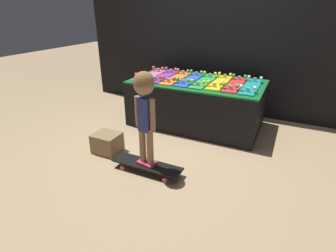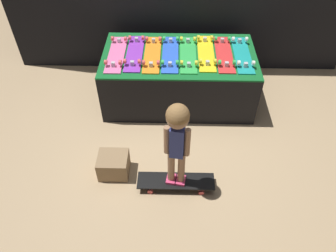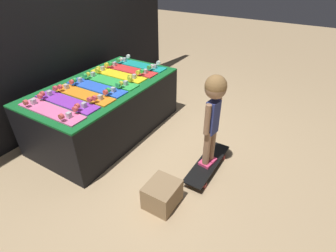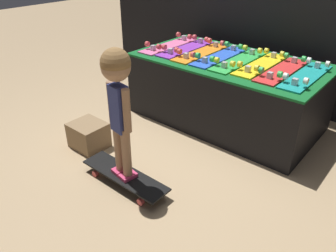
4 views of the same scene
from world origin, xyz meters
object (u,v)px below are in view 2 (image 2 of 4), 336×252
skateboard_blue_on_rack (170,53)px  skateboard_teal_on_rack (242,54)px  skateboard_yellow_on_rack (206,52)px  child (177,132)px  skateboard_green_on_rack (188,54)px  skateboard_purple_on_rack (135,53)px  skateboard_orange_on_rack (152,54)px  skateboard_pink_on_rack (117,54)px  skateboard_red_on_rack (224,53)px  skateboard_on_floor (176,181)px  storage_box (114,165)px

skateboard_blue_on_rack → skateboard_teal_on_rack: bearing=0.5°
skateboard_blue_on_rack → skateboard_teal_on_rack: 0.83m
skateboard_yellow_on_rack → child: 1.45m
skateboard_green_on_rack → skateboard_teal_on_rack: same height
skateboard_purple_on_rack → skateboard_yellow_on_rack: same height
skateboard_purple_on_rack → skateboard_orange_on_rack: (0.21, -0.02, 0.00)m
skateboard_orange_on_rack → skateboard_yellow_on_rack: bearing=3.9°
skateboard_pink_on_rack → skateboard_purple_on_rack: 0.21m
skateboard_green_on_rack → skateboard_teal_on_rack: 0.62m
skateboard_orange_on_rack → skateboard_green_on_rack: size_ratio=1.00×
skateboard_pink_on_rack → skateboard_red_on_rack: bearing=1.4°
skateboard_pink_on_rack → skateboard_orange_on_rack: size_ratio=1.00×
child → skateboard_teal_on_rack: bearing=70.2°
skateboard_green_on_rack → skateboard_purple_on_rack: bearing=178.9°
skateboard_orange_on_rack → skateboard_green_on_rack: same height
skateboard_yellow_on_rack → skateboard_on_floor: 1.56m
skateboard_orange_on_rack → skateboard_blue_on_rack: same height
skateboard_pink_on_rack → skateboard_purple_on_rack: bearing=6.9°
skateboard_red_on_rack → storage_box: (-1.17, -1.23, -0.54)m
skateboard_green_on_rack → skateboard_teal_on_rack: (0.62, 0.01, 0.00)m
skateboard_orange_on_rack → skateboard_blue_on_rack: bearing=2.4°
skateboard_purple_on_rack → skateboard_orange_on_rack: same height
skateboard_blue_on_rack → skateboard_teal_on_rack: same height
skateboard_yellow_on_rack → child: bearing=-103.2°
skateboard_blue_on_rack → skateboard_on_floor: (0.08, -1.38, -0.58)m
skateboard_purple_on_rack → skateboard_green_on_rack: same height
skateboard_purple_on_rack → skateboard_blue_on_rack: size_ratio=1.00×
skateboard_on_floor → skateboard_red_on_rack: bearing=68.8°
child → storage_box: (-0.63, 0.16, -0.65)m
skateboard_yellow_on_rack → skateboard_teal_on_rack: 0.42m
skateboard_blue_on_rack → child: (0.08, -1.38, 0.11)m
skateboard_pink_on_rack → skateboard_red_on_rack: (1.24, 0.03, 0.00)m
skateboard_purple_on_rack → skateboard_yellow_on_rack: (0.83, 0.02, 0.00)m
skateboard_green_on_rack → skateboard_blue_on_rack: bearing=179.5°
child → skateboard_pink_on_rack: bearing=125.8°
skateboard_orange_on_rack → skateboard_on_floor: (0.29, -1.37, -0.58)m
skateboard_pink_on_rack → skateboard_blue_on_rack: 0.62m
skateboard_pink_on_rack → skateboard_purple_on_rack: same height
skateboard_orange_on_rack → skateboard_yellow_on_rack: (0.62, 0.04, 0.00)m
skateboard_purple_on_rack → skateboard_yellow_on_rack: 0.83m
skateboard_on_floor → skateboard_blue_on_rack: bearing=93.4°
skateboard_red_on_rack → skateboard_green_on_rack: bearing=-177.7°
skateboard_orange_on_rack → skateboard_teal_on_rack: size_ratio=1.00×
skateboard_green_on_rack → skateboard_red_on_rack: same height
skateboard_pink_on_rack → skateboard_on_floor: skateboard_pink_on_rack is taller
skateboard_green_on_rack → skateboard_red_on_rack: 0.41m
skateboard_teal_on_rack → child: (-0.75, -1.38, 0.11)m
skateboard_on_floor → storage_box: (-0.63, 0.16, 0.04)m
skateboard_purple_on_rack → skateboard_green_on_rack: (0.62, -0.01, 0.00)m
skateboard_pink_on_rack → skateboard_red_on_rack: size_ratio=1.00×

